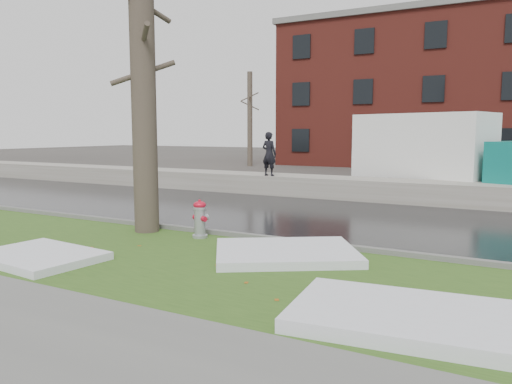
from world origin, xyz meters
The scene contains 17 objects.
ground centered at (0.00, 0.00, 0.00)m, with size 120.00×120.00×0.00m, color #47423D.
verge centered at (0.00, -1.25, 0.02)m, with size 60.00×4.50×0.04m, color #2C4D19.
sidewalk centered at (0.00, -5.00, 0.03)m, with size 60.00×3.00×0.05m, color slate.
road centered at (0.00, 4.50, 0.01)m, with size 60.00×7.00×0.03m, color black.
parking_lot centered at (0.00, 13.00, 0.01)m, with size 60.00×9.00×0.03m, color slate.
curb centered at (0.00, 1.00, 0.07)m, with size 60.00×0.15×0.14m, color slate.
snowbank centered at (0.00, 8.70, 0.38)m, with size 60.00×1.60×0.75m, color #A29C94.
brick_building centered at (2.00, 30.00, 5.00)m, with size 26.00×12.00×10.00m, color maroon.
bg_tree_left centered at (-12.00, 22.00, 3.33)m, with size 1.40×1.62×6.50m.
bg_tree_center centered at (-6.00, 26.00, 3.33)m, with size 1.40×1.62×6.50m.
fire_hydrant centered at (-1.20, 0.54, 0.50)m, with size 0.43×0.40×0.86m.
tree centered at (-2.73, 0.54, 3.65)m, with size 1.42×1.55×7.17m.
box_truck centered at (2.57, 10.60, 1.62)m, with size 9.18×4.32×3.06m.
worker centered at (-3.36, 8.10, 1.57)m, with size 0.60×0.39×1.64m, color black.
snow_patch_near centered at (1.21, -0.10, 0.12)m, with size 2.60×2.00×0.16m, color silver.
snow_patch_far centered at (-2.67, -2.50, 0.11)m, with size 2.20×1.60×0.14m, color silver.
snow_patch_side centered at (3.94, -2.40, 0.13)m, with size 2.80×1.80×0.18m, color silver.
Camera 1 is at (5.14, -8.45, 2.38)m, focal length 35.00 mm.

